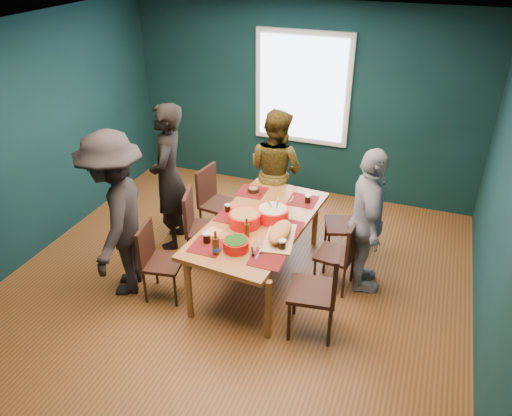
# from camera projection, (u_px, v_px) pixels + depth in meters

# --- Properties ---
(room) EXTENTS (5.01, 5.01, 2.71)m
(room) POSITION_uv_depth(u_px,v_px,m) (243.00, 162.00, 5.16)
(room) COLOR brown
(room) RESTS_ON ground
(dining_table) EXTENTS (1.13, 1.99, 0.73)m
(dining_table) POSITION_uv_depth(u_px,v_px,m) (259.00, 227.00, 5.40)
(dining_table) COLOR #A55A31
(dining_table) RESTS_ON floor
(chair_left_far) EXTENTS (0.47, 0.47, 0.91)m
(chair_left_far) POSITION_uv_depth(u_px,v_px,m) (213.00, 197.00, 6.27)
(chair_left_far) COLOR black
(chair_left_far) RESTS_ON floor
(chair_left_mid) EXTENTS (0.52, 0.52, 0.93)m
(chair_left_mid) POSITION_uv_depth(u_px,v_px,m) (198.00, 222.00, 5.72)
(chair_left_mid) COLOR black
(chair_left_mid) RESTS_ON floor
(chair_left_near) EXTENTS (0.45, 0.45, 0.86)m
(chair_left_near) POSITION_uv_depth(u_px,v_px,m) (155.00, 256.00, 5.21)
(chair_left_near) COLOR black
(chair_left_near) RESTS_ON floor
(chair_right_far) EXTENTS (0.52, 0.52, 0.91)m
(chair_right_far) POSITION_uv_depth(u_px,v_px,m) (352.00, 219.00, 5.80)
(chair_right_far) COLOR black
(chair_right_far) RESTS_ON floor
(chair_right_mid) EXTENTS (0.42, 0.42, 0.84)m
(chair_right_mid) POSITION_uv_depth(u_px,v_px,m) (343.00, 250.00, 5.31)
(chair_right_mid) COLOR black
(chair_right_mid) RESTS_ON floor
(chair_right_near) EXTENTS (0.51, 0.51, 0.99)m
(chair_right_near) POSITION_uv_depth(u_px,v_px,m) (323.00, 284.00, 4.67)
(chair_right_near) COLOR black
(chair_right_near) RESTS_ON floor
(person_far_left) EXTENTS (0.60, 0.76, 1.81)m
(person_far_left) POSITION_uv_depth(u_px,v_px,m) (169.00, 178.00, 5.91)
(person_far_left) COLOR black
(person_far_left) RESTS_ON floor
(person_back) EXTENTS (0.94, 0.84, 1.60)m
(person_back) POSITION_uv_depth(u_px,v_px,m) (276.00, 170.00, 6.32)
(person_back) COLOR black
(person_back) RESTS_ON floor
(person_right) EXTENTS (0.68, 1.03, 1.63)m
(person_right) POSITION_uv_depth(u_px,v_px,m) (367.00, 222.00, 5.19)
(person_right) COLOR white
(person_right) RESTS_ON floor
(person_near_left) EXTENTS (1.05, 1.34, 1.82)m
(person_near_left) POSITION_uv_depth(u_px,v_px,m) (117.00, 216.00, 5.12)
(person_near_left) COLOR black
(person_near_left) RESTS_ON floor
(bowl_salad) EXTENTS (0.34, 0.34, 0.14)m
(bowl_salad) POSITION_uv_depth(u_px,v_px,m) (245.00, 219.00, 5.28)
(bowl_salad) COLOR red
(bowl_salad) RESTS_ON dining_table
(bowl_dumpling) EXTENTS (0.34, 0.34, 0.32)m
(bowl_dumpling) POSITION_uv_depth(u_px,v_px,m) (273.00, 213.00, 5.37)
(bowl_dumpling) COLOR red
(bowl_dumpling) RESTS_ON dining_table
(bowl_herbs) EXTENTS (0.26, 0.26, 0.11)m
(bowl_herbs) POSITION_uv_depth(u_px,v_px,m) (236.00, 244.00, 4.88)
(bowl_herbs) COLOR red
(bowl_herbs) RESTS_ON dining_table
(cutting_board) EXTENTS (0.39, 0.71, 0.15)m
(cutting_board) POSITION_uv_depth(u_px,v_px,m) (280.00, 233.00, 5.04)
(cutting_board) COLOR tan
(cutting_board) RESTS_ON dining_table
(small_bowl) EXTENTS (0.13, 0.13, 0.06)m
(small_bowl) POSITION_uv_depth(u_px,v_px,m) (253.00, 190.00, 5.95)
(small_bowl) COLOR black
(small_bowl) RESTS_ON dining_table
(beer_bottle_a) EXTENTS (0.07, 0.07, 0.26)m
(beer_bottle_a) POSITION_uv_depth(u_px,v_px,m) (216.00, 246.00, 4.80)
(beer_bottle_a) COLOR #4C240D
(beer_bottle_a) RESTS_ON dining_table
(beer_bottle_b) EXTENTS (0.06, 0.06, 0.22)m
(beer_bottle_b) POSITION_uv_depth(u_px,v_px,m) (247.00, 230.00, 5.06)
(beer_bottle_b) COLOR #4C240D
(beer_bottle_b) RESTS_ON dining_table
(cola_glass_a) EXTENTS (0.08, 0.08, 0.11)m
(cola_glass_a) POSITION_uv_depth(u_px,v_px,m) (207.00, 237.00, 4.99)
(cola_glass_a) COLOR black
(cola_glass_a) RESTS_ON dining_table
(cola_glass_b) EXTENTS (0.08, 0.08, 0.11)m
(cola_glass_b) POSITION_uv_depth(u_px,v_px,m) (282.00, 244.00, 4.88)
(cola_glass_b) COLOR black
(cola_glass_b) RESTS_ON dining_table
(cola_glass_c) EXTENTS (0.07, 0.07, 0.10)m
(cola_glass_c) POSITION_uv_depth(u_px,v_px,m) (308.00, 199.00, 5.71)
(cola_glass_c) COLOR black
(cola_glass_c) RESTS_ON dining_table
(cola_glass_d) EXTENTS (0.07, 0.07, 0.09)m
(cola_glass_d) POSITION_uv_depth(u_px,v_px,m) (228.00, 208.00, 5.53)
(cola_glass_d) COLOR black
(cola_glass_d) RESTS_ON dining_table
(napkin_a) EXTENTS (0.18, 0.18, 0.00)m
(napkin_a) POSITION_uv_depth(u_px,v_px,m) (294.00, 225.00, 5.31)
(napkin_a) COLOR #E3755F
(napkin_a) RESTS_ON dining_table
(napkin_b) EXTENTS (0.18, 0.18, 0.00)m
(napkin_b) POSITION_uv_depth(u_px,v_px,m) (213.00, 232.00, 5.19)
(napkin_b) COLOR #E3755F
(napkin_b) RESTS_ON dining_table
(napkin_c) EXTENTS (0.17, 0.17, 0.00)m
(napkin_c) POSITION_uv_depth(u_px,v_px,m) (271.00, 265.00, 4.68)
(napkin_c) COLOR #E3755F
(napkin_c) RESTS_ON dining_table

